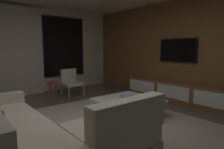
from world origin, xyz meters
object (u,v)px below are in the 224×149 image
mounted_tv (177,50)px  sectional_couch (39,134)px  accent_chair_near_window (71,81)px  side_stool (52,85)px  book_stack_on_coffee_table (128,97)px  media_console (179,93)px  coffee_table (128,107)px

mounted_tv → sectional_couch: bearing=-173.2°
accent_chair_near_window → mounted_tv: mounted_tv is taller
sectional_couch → side_stool: sectional_couch is taller
sectional_couch → accent_chair_near_window: 3.40m
side_stool → book_stack_on_coffee_table: bearing=-78.1°
side_stool → sectional_couch: bearing=-116.3°
sectional_couch → media_console: (3.75, 0.27, -0.04)m
side_stool → media_console: bearing=-46.6°
side_stool → mounted_tv: (2.55, -2.31, 0.98)m
coffee_table → mounted_tv: (1.95, 0.12, 1.16)m
sectional_couch → coffee_table: (1.98, 0.35, -0.10)m
side_stool → coffee_table: bearing=-76.1°
book_stack_on_coffee_table → accent_chair_near_window: bearing=88.6°
side_stool → media_console: (2.37, -2.51, -0.12)m
media_console → mounted_tv: 1.13m
media_console → coffee_table: bearing=177.6°
book_stack_on_coffee_table → side_stool: 2.55m
coffee_table → accent_chair_near_window: 2.44m
side_stool → media_console: media_console is taller
media_console → mounted_tv: bearing=47.5°
book_stack_on_coffee_table → mounted_tv: 2.24m
coffee_table → book_stack_on_coffee_table: book_stack_on_coffee_table is taller
book_stack_on_coffee_table → side_stool: (-0.52, 2.49, -0.04)m
accent_chair_near_window → side_stool: 0.59m
sectional_couch → media_console: size_ratio=0.81×
sectional_couch → media_console: bearing=4.2°
sectional_couch → coffee_table: 2.01m
sectional_couch → book_stack_on_coffee_table: 1.93m
sectional_couch → coffee_table: size_ratio=2.16×
side_stool → mounted_tv: 3.58m
book_stack_on_coffee_table → mounted_tv: (2.03, 0.18, 0.93)m
coffee_table → side_stool: side_stool is taller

